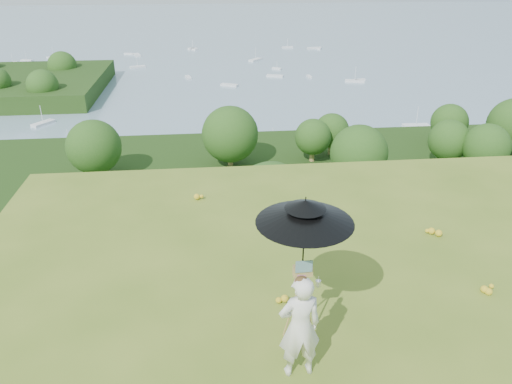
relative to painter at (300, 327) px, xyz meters
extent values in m
plane|color=#587421|center=(1.38, 0.25, -0.76)|extent=(14.00, 14.00, 0.00)
cube|color=#19330E|center=(1.38, 35.25, -29.76)|extent=(140.00, 56.00, 22.00)
cube|color=gray|center=(1.38, 75.25, -36.76)|extent=(170.00, 28.00, 8.00)
plane|color=#718DA2|center=(1.38, 240.25, -34.76)|extent=(700.00, 700.00, 0.00)
imported|color=white|center=(0.00, 0.00, 0.00)|extent=(0.59, 0.42, 1.53)
camera|label=1|loc=(-1.05, -4.92, 4.30)|focal=35.00mm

